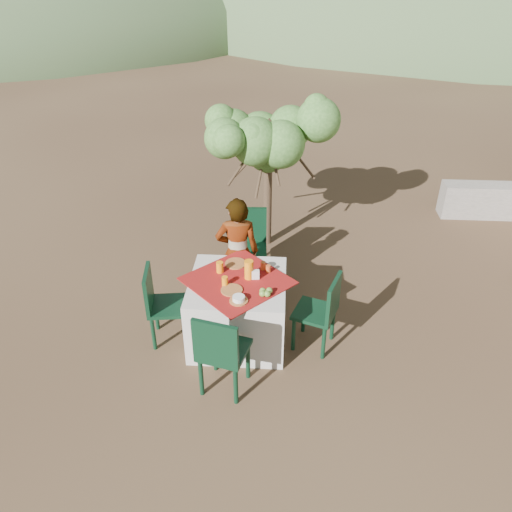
{
  "coord_description": "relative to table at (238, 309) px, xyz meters",
  "views": [
    {
      "loc": [
        -0.23,
        -4.13,
        3.76
      ],
      "look_at": [
        -0.53,
        0.59,
        0.82
      ],
      "focal_mm": 35.0,
      "sensor_mm": 36.0,
      "label": 1
    }
  ],
  "objects": [
    {
      "name": "fruit_cluster",
      "position": [
        0.31,
        -0.24,
        0.42
      ],
      "size": [
        0.13,
        0.12,
        0.07
      ],
      "color": "olive",
      "rests_on": "table"
    },
    {
      "name": "person",
      "position": [
        -0.06,
        0.66,
        0.32
      ],
      "size": [
        0.55,
        0.4,
        1.4
      ],
      "primitive_type": "imported",
      "rotation": [
        0.0,
        0.0,
        3.27
      ],
      "color": "#8C6651",
      "rests_on": "ground"
    },
    {
      "name": "glass_near",
      "position": [
        -0.12,
        -0.1,
        0.43
      ],
      "size": [
        0.06,
        0.06,
        0.1
      ],
      "primitive_type": "cylinder",
      "color": "orange",
      "rests_on": "table"
    },
    {
      "name": "bowl_plate",
      "position": [
        0.05,
        -0.36,
        0.39
      ],
      "size": [
        0.19,
        0.19,
        0.01
      ],
      "primitive_type": "cylinder",
      "color": "brown",
      "rests_on": "table"
    },
    {
      "name": "juice_pitcher",
      "position": [
        0.12,
        0.05,
        0.49
      ],
      "size": [
        0.1,
        0.1,
        0.21
      ],
      "primitive_type": "cylinder",
      "color": "orange",
      "rests_on": "table"
    },
    {
      "name": "table",
      "position": [
        0.0,
        0.0,
        0.0
      ],
      "size": [
        1.3,
        1.3,
        0.76
      ],
      "color": "silver",
      "rests_on": "ground"
    },
    {
      "name": "chair_left",
      "position": [
        -0.83,
        -0.1,
        0.12
      ],
      "size": [
        0.47,
        0.47,
        0.91
      ],
      "rotation": [
        0.0,
        0.0,
        1.71
      ],
      "color": "black",
      "rests_on": "ground"
    },
    {
      "name": "hill_near_right",
      "position": [
        12.7,
        35.81,
        -0.38
      ],
      "size": [
        48.0,
        48.0,
        20.0
      ],
      "primitive_type": "ellipsoid",
      "color": "#304929",
      "rests_on": "ground"
    },
    {
      "name": "chair_right",
      "position": [
        0.9,
        -0.11,
        0.12
      ],
      "size": [
        0.53,
        0.53,
        0.9
      ],
      "rotation": [
        0.0,
        0.0,
        4.37
      ],
      "color": "black",
      "rests_on": "ground"
    },
    {
      "name": "plate_far",
      "position": [
        -0.05,
        0.31,
        0.39
      ],
      "size": [
        0.24,
        0.24,
        0.01
      ],
      "primitive_type": "cylinder",
      "color": "brown",
      "rests_on": "table"
    },
    {
      "name": "chair_far",
      "position": [
        0.03,
        1.16,
        0.16
      ],
      "size": [
        0.48,
        0.48,
        0.98
      ],
      "rotation": [
        0.0,
        0.0,
        0.06
      ],
      "color": "black",
      "rests_on": "ground"
    },
    {
      "name": "ground",
      "position": [
        0.7,
        -0.19,
        -0.38
      ],
      "size": [
        160.0,
        160.0,
        0.0
      ],
      "primitive_type": "plane",
      "color": "#372419",
      "rests_on": "ground"
    },
    {
      "name": "white_bowl",
      "position": [
        0.05,
        -0.36,
        0.42
      ],
      "size": [
        0.12,
        0.12,
        0.05
      ],
      "primitive_type": "cylinder",
      "color": "white",
      "rests_on": "bowl_plate"
    },
    {
      "name": "plate_near",
      "position": [
        -0.04,
        -0.19,
        0.39
      ],
      "size": [
        0.23,
        0.23,
        0.01
      ],
      "primitive_type": "cylinder",
      "color": "brown",
      "rests_on": "table"
    },
    {
      "name": "shrub_tree",
      "position": [
        0.28,
        2.18,
        1.12
      ],
      "size": [
        1.61,
        1.58,
        1.89
      ],
      "color": "#4D3826",
      "rests_on": "ground"
    },
    {
      "name": "jar_left",
      "position": [
        0.32,
        0.18,
        0.42
      ],
      "size": [
        0.05,
        0.05,
        0.08
      ],
      "primitive_type": "cylinder",
      "color": "#C14E22",
      "rests_on": "table"
    },
    {
      "name": "glass_far",
      "position": [
        -0.2,
        0.14,
        0.44
      ],
      "size": [
        0.08,
        0.08,
        0.12
      ],
      "primitive_type": "cylinder",
      "color": "orange",
      "rests_on": "table"
    },
    {
      "name": "hill_near_left",
      "position": [
        -17.3,
        29.81,
        -0.38
      ],
      "size": [
        40.0,
        40.0,
        16.0
      ],
      "primitive_type": "ellipsoid",
      "color": "#304929",
      "rests_on": "ground"
    },
    {
      "name": "jar_right",
      "position": [
        0.26,
        0.23,
        0.43
      ],
      "size": [
        0.06,
        0.06,
        0.09
      ],
      "primitive_type": "cylinder",
      "color": "#C14E22",
      "rests_on": "table"
    },
    {
      "name": "napkin_holder",
      "position": [
        0.19,
        0.04,
        0.43
      ],
      "size": [
        0.08,
        0.06,
        0.1
      ],
      "primitive_type": "cube",
      "rotation": [
        0.0,
        0.0,
        0.13
      ],
      "color": "white",
      "rests_on": "table"
    },
    {
      "name": "chair_near",
      "position": [
        -0.08,
        -0.84,
        0.15
      ],
      "size": [
        0.54,
        0.54,
        0.95
      ],
      "rotation": [
        0.0,
        0.0,
        2.89
      ],
      "color": "black",
      "rests_on": "ground"
    }
  ]
}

